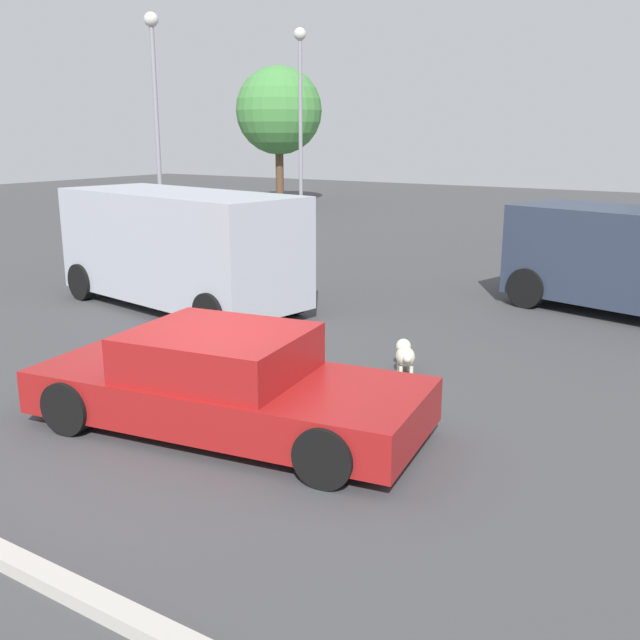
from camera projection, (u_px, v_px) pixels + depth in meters
ground_plane at (224, 423)px, 8.84m from camera, size 80.00×80.00×0.00m
sedan_foreground at (225, 384)px, 8.53m from camera, size 4.88×2.54×1.20m
dog at (405, 354)px, 10.63m from camera, size 0.48×0.60×0.45m
van_white at (180, 246)px, 14.40m from camera, size 5.65×2.99×2.29m
light_post_near at (155, 91)px, 22.48m from camera, size 0.44×0.44×6.93m
light_post_mid at (300, 96)px, 26.36m from camera, size 0.44×0.44×7.02m
tree_back_left at (279, 111)px, 35.02m from camera, size 4.15×4.15×6.51m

